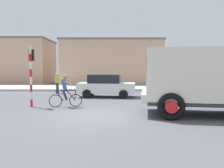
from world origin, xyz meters
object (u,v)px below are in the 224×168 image
object	(u,v)px
traffic_light_pole	(31,68)
car_red_near	(106,85)
pedestrian_near_kerb	(57,83)
truck_foreground	(206,77)
cyclist	(65,91)

from	to	relation	value
traffic_light_pole	car_red_near	xyz separation A→B (m)	(3.89, 3.95, -1.25)
traffic_light_pole	pedestrian_near_kerb	xyz separation A→B (m)	(-0.05, 6.18, -1.22)
truck_foreground	cyclist	size ratio (longest dim) A/B	3.34
traffic_light_pole	truck_foreground	bearing A→B (deg)	-14.89
truck_foreground	car_red_near	distance (m)	7.68
cyclist	traffic_light_pole	distance (m)	2.18
cyclist	traffic_light_pole	bearing A→B (deg)	175.76
cyclist	car_red_near	world-z (taller)	cyclist
traffic_light_pole	pedestrian_near_kerb	world-z (taller)	traffic_light_pole
cyclist	car_red_near	size ratio (longest dim) A/B	0.41
cyclist	car_red_near	xyz separation A→B (m)	(2.08, 4.08, -0.05)
cyclist	car_red_near	bearing A→B (deg)	63.01
car_red_near	truck_foreground	bearing A→B (deg)	-54.02
truck_foreground	car_red_near	world-z (taller)	truck_foreground
truck_foreground	traffic_light_pole	bearing A→B (deg)	165.11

